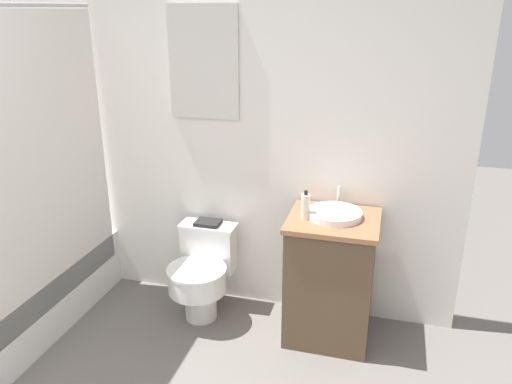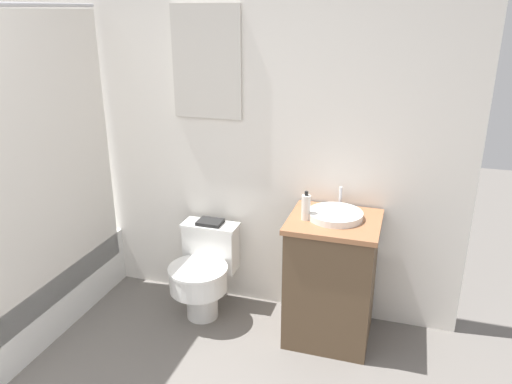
{
  "view_description": "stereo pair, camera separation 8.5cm",
  "coord_description": "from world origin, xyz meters",
  "px_view_note": "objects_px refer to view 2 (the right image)",
  "views": [
    {
      "loc": [
        1.24,
        -0.83,
        1.95
      ],
      "look_at": [
        0.54,
        1.69,
        0.99
      ],
      "focal_mm": 35.0,
      "sensor_mm": 36.0,
      "label": 1
    },
    {
      "loc": [
        1.32,
        -0.81,
        1.95
      ],
      "look_at": [
        0.54,
        1.69,
        0.99
      ],
      "focal_mm": 35.0,
      "sensor_mm": 36.0,
      "label": 2
    }
  ],
  "objects_px": {
    "book_on_tank": "(210,222)",
    "toilet": "(204,271)",
    "sink": "(335,215)",
    "soap_bottle": "(306,207)"
  },
  "relations": [
    {
      "from": "book_on_tank",
      "to": "toilet",
      "type": "bearing_deg",
      "value": -90.0
    },
    {
      "from": "toilet",
      "to": "sink",
      "type": "height_order",
      "value": "sink"
    },
    {
      "from": "toilet",
      "to": "soap_bottle",
      "type": "height_order",
      "value": "soap_bottle"
    },
    {
      "from": "toilet",
      "to": "soap_bottle",
      "type": "distance_m",
      "value": 0.88
    },
    {
      "from": "toilet",
      "to": "book_on_tank",
      "type": "xyz_separation_m",
      "value": [
        -0.0,
        0.14,
        0.29
      ]
    },
    {
      "from": "sink",
      "to": "soap_bottle",
      "type": "distance_m",
      "value": 0.19
    },
    {
      "from": "toilet",
      "to": "book_on_tank",
      "type": "relative_size",
      "value": 3.68
    },
    {
      "from": "book_on_tank",
      "to": "soap_bottle",
      "type": "bearing_deg",
      "value": -15.1
    },
    {
      "from": "toilet",
      "to": "book_on_tank",
      "type": "height_order",
      "value": "book_on_tank"
    },
    {
      "from": "sink",
      "to": "soap_bottle",
      "type": "height_order",
      "value": "soap_bottle"
    }
  ]
}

